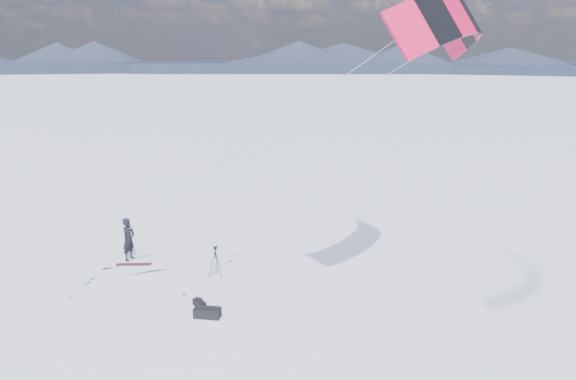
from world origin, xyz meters
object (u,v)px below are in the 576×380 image
Objects in this scene: snowkiter at (130,259)px; gear_bag_b at (199,303)px; snowboard at (134,264)px; tripod at (216,257)px; gear_bag_a at (207,312)px.

gear_bag_b is at bearing -121.67° from snowkiter.
snowkiter is 6.23m from gear_bag_b.
snowkiter is 1.27× the size of snowboard.
tripod is 3.75m from gear_bag_a.
tripod reaches higher than gear_bag_a.
snowkiter reaches higher than gear_bag_a.
snowboard is 6.42m from gear_bag_a.
gear_bag_b is (5.79, -2.29, 0.12)m from snowkiter.
gear_bag_a is (5.94, -2.42, 0.16)m from snowboard.
snowkiter reaches higher than snowboard.
snowboard is 1.50× the size of gear_bag_a.
gear_bag_b is at bearing -52.35° from snowboard.
tripod is 2.94m from gear_bag_b.
snowboard is at bearing -162.45° from tripod.
tripod is (4.60, 0.30, 0.85)m from snowkiter.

